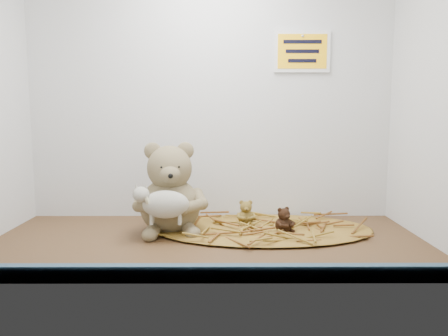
{
  "coord_description": "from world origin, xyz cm",
  "views": [
    {
      "loc": [
        4.02,
        -116.51,
        35.04
      ],
      "look_at": [
        4.41,
        3.11,
        19.96
      ],
      "focal_mm": 35.0,
      "sensor_mm": 36.0,
      "label": 1
    }
  ],
  "objects_px": {
    "toy_lamb": "(166,204)",
    "mini_teddy_tan": "(246,211)",
    "main_teddy": "(170,187)",
    "mini_teddy_brown": "(284,218)"
  },
  "relations": [
    {
      "from": "main_teddy",
      "to": "mini_teddy_brown",
      "type": "xyz_separation_m",
      "value": [
        0.33,
        -0.04,
        -0.08
      ]
    },
    {
      "from": "toy_lamb",
      "to": "main_teddy",
      "type": "bearing_deg",
      "value": 90.0
    },
    {
      "from": "mini_teddy_tan",
      "to": "mini_teddy_brown",
      "type": "xyz_separation_m",
      "value": [
        0.1,
        -0.09,
        -0.0
      ]
    },
    {
      "from": "toy_lamb",
      "to": "mini_teddy_brown",
      "type": "distance_m",
      "value": 0.34
    },
    {
      "from": "main_teddy",
      "to": "mini_teddy_brown",
      "type": "bearing_deg",
      "value": -15.71
    },
    {
      "from": "toy_lamb",
      "to": "mini_teddy_tan",
      "type": "xyz_separation_m",
      "value": [
        0.23,
        0.14,
        -0.05
      ]
    },
    {
      "from": "toy_lamb",
      "to": "mini_teddy_tan",
      "type": "relative_size",
      "value": 2.26
    },
    {
      "from": "toy_lamb",
      "to": "mini_teddy_brown",
      "type": "relative_size",
      "value": 2.33
    },
    {
      "from": "main_teddy",
      "to": "toy_lamb",
      "type": "distance_m",
      "value": 0.1
    },
    {
      "from": "main_teddy",
      "to": "toy_lamb",
      "type": "height_order",
      "value": "main_teddy"
    }
  ]
}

